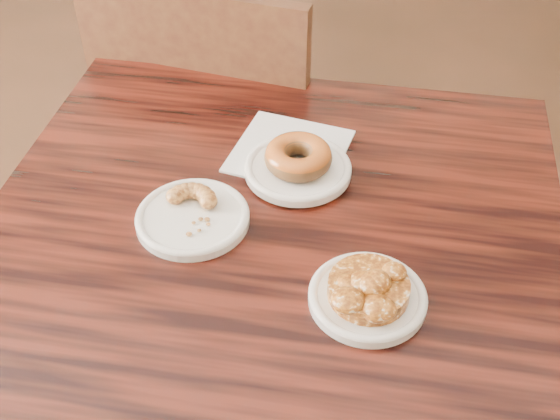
{
  "coord_description": "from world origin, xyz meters",
  "views": [
    {
      "loc": [
        0.14,
        -0.68,
        1.43
      ],
      "look_at": [
        0.12,
        0.01,
        0.8
      ],
      "focal_mm": 45.0,
      "sensor_mm": 36.0,
      "label": 1
    }
  ],
  "objects_px": {
    "cafe_table": "(271,387)",
    "cruller_fragment": "(192,209)",
    "chair_far": "(238,135)",
    "glazed_donut": "(298,157)",
    "apple_fritter": "(369,286)"
  },
  "relations": [
    {
      "from": "cafe_table",
      "to": "cruller_fragment",
      "type": "xyz_separation_m",
      "value": [
        -0.11,
        0.02,
        0.4
      ]
    },
    {
      "from": "chair_far",
      "to": "glazed_donut",
      "type": "bearing_deg",
      "value": 121.78
    },
    {
      "from": "glazed_donut",
      "to": "cafe_table",
      "type": "bearing_deg",
      "value": -106.27
    },
    {
      "from": "cafe_table",
      "to": "glazed_donut",
      "type": "xyz_separation_m",
      "value": [
        0.04,
        0.13,
        0.41
      ]
    },
    {
      "from": "cafe_table",
      "to": "apple_fritter",
      "type": "distance_m",
      "value": 0.44
    },
    {
      "from": "chair_far",
      "to": "glazed_donut",
      "type": "relative_size",
      "value": 8.81
    },
    {
      "from": "apple_fritter",
      "to": "chair_far",
      "type": "bearing_deg",
      "value": 107.59
    },
    {
      "from": "apple_fritter",
      "to": "cruller_fragment",
      "type": "xyz_separation_m",
      "value": [
        -0.24,
        0.14,
        -0.0
      ]
    },
    {
      "from": "cafe_table",
      "to": "chair_far",
      "type": "xyz_separation_m",
      "value": [
        -0.11,
        0.64,
        0.08
      ]
    },
    {
      "from": "cruller_fragment",
      "to": "cafe_table",
      "type": "bearing_deg",
      "value": -10.58
    },
    {
      "from": "cafe_table",
      "to": "apple_fritter",
      "type": "bearing_deg",
      "value": -34.07
    },
    {
      "from": "cruller_fragment",
      "to": "glazed_donut",
      "type": "bearing_deg",
      "value": 37.01
    },
    {
      "from": "chair_far",
      "to": "cruller_fragment",
      "type": "relative_size",
      "value": 10.07
    },
    {
      "from": "cafe_table",
      "to": "apple_fritter",
      "type": "relative_size",
      "value": 5.97
    },
    {
      "from": "chair_far",
      "to": "cruller_fragment",
      "type": "height_order",
      "value": "chair_far"
    }
  ]
}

